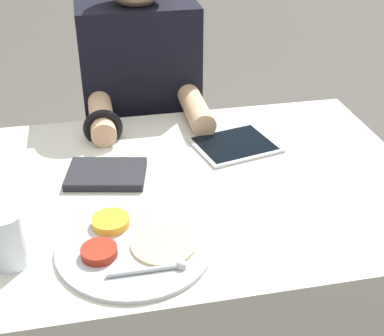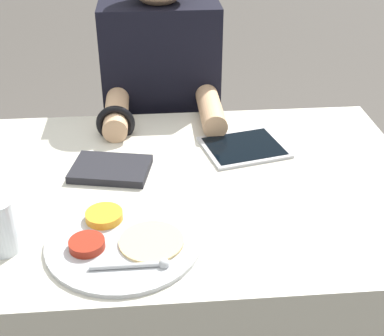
{
  "view_description": "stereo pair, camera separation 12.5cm",
  "coord_description": "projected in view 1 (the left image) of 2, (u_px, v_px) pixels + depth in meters",
  "views": [
    {
      "loc": [
        -0.17,
        -1.08,
        1.45
      ],
      "look_at": [
        0.05,
        -0.03,
        0.81
      ],
      "focal_mm": 50.0,
      "sensor_mm": 36.0,
      "label": 1
    },
    {
      "loc": [
        -0.04,
        -1.1,
        1.45
      ],
      "look_at": [
        0.05,
        -0.03,
        0.81
      ],
      "focal_mm": 50.0,
      "sensor_mm": 36.0,
      "label": 2
    }
  ],
  "objects": [
    {
      "name": "person_diner",
      "position": [
        144.0,
        139.0,
        1.84
      ],
      "size": [
        0.38,
        0.44,
        1.24
      ],
      "color": "black",
      "rests_on": "ground_plane"
    },
    {
      "name": "dining_table",
      "position": [
        174.0,
        297.0,
        1.49
      ],
      "size": [
        1.23,
        0.8,
        0.75
      ],
      "color": "beige",
      "rests_on": "ground_plane"
    },
    {
      "name": "drinking_glass",
      "position": [
        8.0,
        240.0,
        1.02
      ],
      "size": [
        0.07,
        0.07,
        0.12
      ],
      "color": "silver",
      "rests_on": "dining_table"
    },
    {
      "name": "tablet_device",
      "position": [
        234.0,
        145.0,
        1.46
      ],
      "size": [
        0.25,
        0.22,
        0.01
      ],
      "color": "#B7B7BC",
      "rests_on": "dining_table"
    },
    {
      "name": "red_notebook",
      "position": [
        107.0,
        174.0,
        1.32
      ],
      "size": [
        0.21,
        0.17,
        0.02
      ],
      "color": "silver",
      "rests_on": "dining_table"
    },
    {
      "name": "thali_tray",
      "position": [
        133.0,
        244.0,
        1.09
      ],
      "size": [
        0.32,
        0.32,
        0.03
      ],
      "color": "#B7BABF",
      "rests_on": "dining_table"
    }
  ]
}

